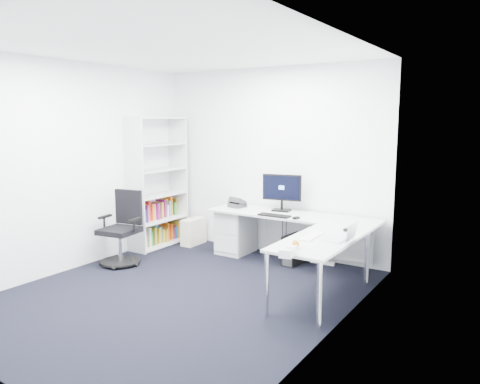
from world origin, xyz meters
The scene contains 21 objects.
ground centered at (0.00, 0.00, 0.00)m, with size 4.20×4.20×0.00m, color black.
ceiling centered at (0.00, 0.00, 2.70)m, with size 4.20×4.20×0.00m, color white.
wall_back centered at (0.00, 2.10, 1.35)m, with size 3.60×0.02×2.70m, color white.
wall_left centered at (-1.80, 0.00, 1.35)m, with size 0.02×4.20×2.70m, color white.
wall_right centered at (1.80, 0.00, 1.35)m, with size 0.02×4.20×2.70m, color white.
l_desk centered at (0.55, 1.40, 0.35)m, with size 2.36×1.32×0.69m, color #BCBEBE, non-canonical shape.
drawer_pedestal centered at (-0.39, 1.78, 0.33)m, with size 0.43×0.53×0.66m, color #BCBEBE.
bookshelf centered at (-1.62, 1.45, 1.00)m, with size 0.39×1.00×2.01m, color silver, non-canonical shape.
task_chair centered at (-1.39, 0.43, 0.50)m, with size 0.56×0.56×1.00m, color black, non-canonical shape.
black_pc_tower centered at (0.59, 1.75, 0.20)m, with size 0.18×0.41×0.41m, color black.
beige_pc_tower centered at (-1.21, 1.80, 0.21)m, with size 0.20×0.43×0.41m, color beige.
power_strip centered at (0.92, 1.95, 0.02)m, with size 0.34×0.06×0.04m, color white.
monitor centered at (0.32, 1.85, 0.96)m, with size 0.55×0.18×0.53m, color black, non-canonical shape.
black_keyboard centered at (0.41, 1.48, 0.70)m, with size 0.43×0.15×0.02m, color black.
mouse centered at (0.74, 1.48, 0.70)m, with size 0.05×0.09×0.03m, color black.
desk_phone centered at (-0.35, 1.76, 0.76)m, with size 0.21×0.21×0.14m, color #2B2B2D, non-canonical shape.
laptop centered at (1.54, 0.74, 0.80)m, with size 0.30×0.29×0.21m, color silver, non-canonical shape.
white_keyboard centered at (1.29, 0.73, 0.70)m, with size 0.13×0.45×0.01m, color white.
headphones centered at (1.53, 1.26, 0.71)m, with size 0.12×0.19×0.05m, color black, non-canonical shape.
orange_fruit centered at (1.34, 0.21, 0.73)m, with size 0.08×0.08×0.08m, color orange.
tissue_box centered at (1.39, -0.05, 0.73)m, with size 0.12×0.22×0.08m, color white.
Camera 1 is at (3.31, -3.88, 1.95)m, focal length 35.00 mm.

